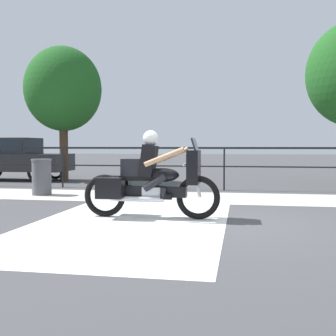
# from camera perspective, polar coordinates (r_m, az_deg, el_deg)

# --- Properties ---
(ground_plane) EXTENTS (120.00, 120.00, 0.00)m
(ground_plane) POSITION_cam_1_polar(r_m,az_deg,el_deg) (7.35, 5.96, -7.34)
(ground_plane) COLOR #424244
(sidewalk_band) EXTENTS (44.00, 2.40, 0.01)m
(sidewalk_band) POSITION_cam_1_polar(r_m,az_deg,el_deg) (10.71, 7.19, -4.06)
(sidewalk_band) COLOR #B7B2A8
(sidewalk_band) RESTS_ON ground
(crosswalk_band) EXTENTS (3.27, 6.00, 0.01)m
(crosswalk_band) POSITION_cam_1_polar(r_m,az_deg,el_deg) (7.38, -5.02, -7.27)
(crosswalk_band) COLOR silver
(crosswalk_band) RESTS_ON ground
(fence_railing) EXTENTS (36.00, 0.05, 1.29)m
(fence_railing) POSITION_cam_1_polar(r_m,az_deg,el_deg) (12.59, 7.63, 1.58)
(fence_railing) COLOR black
(fence_railing) RESTS_ON ground
(motorcycle) EXTENTS (2.53, 0.76, 1.60)m
(motorcycle) POSITION_cam_1_polar(r_m,az_deg,el_deg) (7.67, -2.47, -1.57)
(motorcycle) COLOR black
(motorcycle) RESTS_ON ground
(parked_car) EXTENTS (4.27, 1.68, 1.62)m
(parked_car) POSITION_cam_1_polar(r_m,az_deg,el_deg) (17.20, -20.43, 1.54)
(parked_car) COLOR #232326
(parked_car) RESTS_ON ground
(trash_bin) EXTENTS (0.53, 0.53, 0.97)m
(trash_bin) POSITION_cam_1_polar(r_m,az_deg,el_deg) (11.73, -16.74, -1.17)
(trash_bin) COLOR #515156
(trash_bin) RESTS_ON ground
(tree_behind_car) EXTENTS (2.83, 2.83, 4.99)m
(tree_behind_car) POSITION_cam_1_polar(r_m,az_deg,el_deg) (16.32, -14.03, 10.29)
(tree_behind_car) COLOR #473323
(tree_behind_car) RESTS_ON ground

